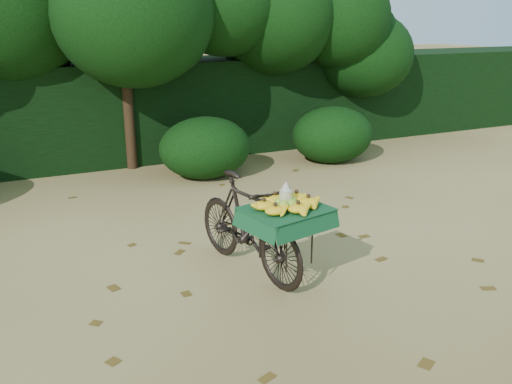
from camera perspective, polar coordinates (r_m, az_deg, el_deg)
name	(u,v)px	position (r m, az deg, el deg)	size (l,w,h in m)	color
ground	(213,318)	(5.00, -4.60, -13.10)	(80.00, 80.00, 0.00)	tan
vendor_bicycle	(250,224)	(5.59, -0.66, -3.40)	(0.98, 1.87, 1.05)	black
hedge_backdrop	(91,112)	(10.57, -16.97, 8.05)	(26.00, 1.80, 1.80)	black
tree_row	(51,54)	(9.58, -20.76, 13.39)	(14.50, 2.00, 4.00)	black
bush_clumps	(146,157)	(8.82, -11.50, 3.63)	(8.80, 1.70, 0.90)	black
leaf_litter	(190,287)	(5.53, -7.01, -9.86)	(7.00, 7.30, 0.01)	#533E16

